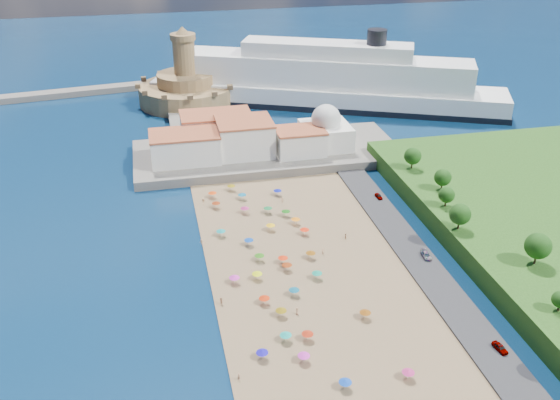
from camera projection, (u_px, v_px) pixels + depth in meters
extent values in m
plane|color=#071938|center=(286.00, 278.00, 149.04)|extent=(700.00, 700.00, 0.00)
cube|color=#59544C|center=(267.00, 153.00, 213.78)|extent=(90.00, 36.00, 3.00)
cube|color=#59544C|center=(194.00, 124.00, 240.20)|extent=(18.00, 70.00, 2.40)
cube|color=silver|center=(185.00, 148.00, 202.26)|extent=(22.00, 14.00, 9.00)
cube|color=silver|center=(245.00, 138.00, 207.34)|extent=(18.00, 16.00, 11.00)
cube|color=silver|center=(300.00, 142.00, 207.96)|extent=(16.00, 12.00, 8.00)
cube|color=silver|center=(216.00, 129.00, 216.49)|extent=(24.00, 14.00, 10.00)
cube|color=silver|center=(325.00, 136.00, 213.34)|extent=(16.00, 16.00, 8.00)
sphere|color=silver|center=(326.00, 119.00, 210.61)|extent=(10.00, 10.00, 10.00)
cylinder|color=silver|center=(326.00, 108.00, 208.88)|extent=(1.20, 1.20, 1.60)
cylinder|color=#99744C|center=(187.00, 94.00, 265.03)|extent=(40.00, 40.00, 8.00)
cylinder|color=#99744C|center=(186.00, 79.00, 262.07)|extent=(24.00, 24.00, 5.00)
cylinder|color=#99744C|center=(184.00, 57.00, 257.75)|extent=(9.00, 9.00, 14.00)
cylinder|color=#99744C|center=(183.00, 37.00, 254.02)|extent=(10.40, 10.40, 2.40)
cone|color=#99744C|center=(182.00, 30.00, 252.80)|extent=(6.00, 6.00, 3.00)
cube|color=black|center=(325.00, 103.00, 263.85)|extent=(145.36, 79.35, 2.39)
cube|color=white|center=(326.00, 95.00, 262.38)|extent=(144.29, 78.59, 8.87)
cube|color=white|center=(326.00, 71.00, 257.67)|extent=(115.59, 63.23, 11.83)
cube|color=white|center=(327.00, 50.00, 253.64)|extent=(68.79, 40.05, 5.91)
cylinder|color=black|center=(377.00, 37.00, 247.58)|extent=(7.88, 7.88, 5.91)
cylinder|color=gray|center=(307.00, 336.00, 127.91)|extent=(0.07, 0.07, 2.00)
cone|color=#A9240D|center=(308.00, 333.00, 127.50)|extent=(2.50, 2.50, 0.60)
cylinder|color=gray|center=(242.00, 197.00, 184.70)|extent=(0.07, 0.07, 2.00)
cone|color=#0F658B|center=(242.00, 194.00, 184.29)|extent=(2.50, 2.50, 0.60)
cylinder|color=gray|center=(304.00, 232.00, 166.21)|extent=(0.07, 0.07, 2.00)
cone|color=red|center=(305.00, 229.00, 165.80)|extent=(2.50, 2.50, 0.60)
cylinder|color=gray|center=(231.00, 188.00, 190.13)|extent=(0.07, 0.07, 2.00)
cone|color=#836D0B|center=(231.00, 185.00, 189.72)|extent=(2.50, 2.50, 0.60)
cylinder|color=gray|center=(271.00, 227.00, 168.28)|extent=(0.07, 0.07, 2.00)
cone|color=yellow|center=(271.00, 224.00, 167.87)|extent=(2.50, 2.50, 0.60)
cylinder|color=gray|center=(294.00, 292.00, 141.67)|extent=(0.07, 0.07, 2.00)
cone|color=#0D5977|center=(294.00, 289.00, 141.27)|extent=(2.50, 2.50, 0.60)
cylinder|color=gray|center=(262.00, 355.00, 122.86)|extent=(0.07, 0.07, 2.00)
cone|color=#170DB0|center=(262.00, 351.00, 122.45)|extent=(2.50, 2.50, 0.60)
cylinder|color=gray|center=(245.00, 210.00, 177.10)|extent=(0.07, 0.07, 2.00)
cone|color=#A22261|center=(245.00, 207.00, 176.69)|extent=(2.50, 2.50, 0.60)
cylinder|color=gray|center=(345.00, 385.00, 115.60)|extent=(0.07, 0.07, 2.00)
cone|color=#0D3EB1|center=(345.00, 381.00, 115.19)|extent=(2.50, 2.50, 0.60)
cylinder|color=gray|center=(283.00, 260.00, 153.71)|extent=(0.07, 0.07, 2.00)
cone|color=red|center=(283.00, 257.00, 153.30)|extent=(2.50, 2.50, 0.60)
cylinder|color=gray|center=(296.00, 221.00, 171.34)|extent=(0.07, 0.07, 2.00)
cone|color=orange|center=(296.00, 218.00, 170.93)|extent=(2.50, 2.50, 0.60)
cylinder|color=gray|center=(304.00, 358.00, 122.06)|extent=(0.07, 0.07, 2.00)
cone|color=#CC2BB2|center=(304.00, 354.00, 121.65)|extent=(2.50, 2.50, 0.60)
cylinder|color=gray|center=(212.00, 195.00, 185.79)|extent=(0.07, 0.07, 2.00)
cone|color=#E43F0A|center=(212.00, 192.00, 185.38)|extent=(2.50, 2.50, 0.60)
cylinder|color=gray|center=(311.00, 255.00, 155.75)|extent=(0.07, 0.07, 2.00)
cone|color=#824A0B|center=(311.00, 252.00, 155.34)|extent=(2.50, 2.50, 0.60)
cylinder|color=gray|center=(287.00, 267.00, 150.92)|extent=(0.07, 0.07, 2.00)
cone|color=maroon|center=(287.00, 264.00, 150.51)|extent=(2.50, 2.50, 0.60)
cylinder|color=gray|center=(408.00, 375.00, 117.91)|extent=(0.07, 0.07, 2.00)
cone|color=#B12668|center=(408.00, 371.00, 117.50)|extent=(2.50, 2.50, 0.60)
cylinder|color=gray|center=(281.00, 313.00, 134.88)|extent=(0.07, 0.07, 2.00)
cone|color=#7B620B|center=(281.00, 309.00, 134.47)|extent=(2.50, 2.50, 0.60)
cylinder|color=gray|center=(286.00, 337.00, 127.57)|extent=(0.07, 0.07, 2.00)
cone|color=#109989|center=(286.00, 334.00, 127.16)|extent=(2.50, 2.50, 0.60)
cylinder|color=gray|center=(234.00, 280.00, 146.07)|extent=(0.07, 0.07, 2.00)
cone|color=#C82AAD|center=(234.00, 277.00, 145.66)|extent=(2.50, 2.50, 0.60)
cylinder|color=gray|center=(268.00, 210.00, 177.13)|extent=(0.07, 0.07, 2.00)
cone|color=#136D34|center=(268.00, 207.00, 176.73)|extent=(2.50, 2.50, 0.60)
cylinder|color=gray|center=(264.00, 300.00, 138.85)|extent=(0.07, 0.07, 2.00)
cone|color=red|center=(264.00, 297.00, 138.44)|extent=(2.50, 2.50, 0.60)
cylinder|color=gray|center=(286.00, 213.00, 175.42)|extent=(0.07, 0.07, 2.00)
cone|color=#166912|center=(286.00, 210.00, 175.01)|extent=(2.50, 2.50, 0.60)
cylinder|color=gray|center=(259.00, 258.00, 154.69)|extent=(0.07, 0.07, 2.00)
cone|color=#2B7414|center=(259.00, 255.00, 154.28)|extent=(2.50, 2.50, 0.60)
cylinder|color=gray|center=(278.00, 193.00, 187.18)|extent=(0.07, 0.07, 2.00)
cone|color=#0C159F|center=(278.00, 190.00, 186.77)|extent=(2.50, 2.50, 0.60)
cylinder|color=gray|center=(257.00, 276.00, 147.50)|extent=(0.07, 0.07, 2.00)
cone|color=#D3E30C|center=(257.00, 273.00, 147.09)|extent=(2.50, 2.50, 0.60)
cylinder|color=gray|center=(216.00, 205.00, 179.89)|extent=(0.07, 0.07, 2.00)
cone|color=maroon|center=(216.00, 202.00, 179.48)|extent=(2.50, 2.50, 0.60)
cylinder|color=gray|center=(249.00, 242.00, 161.35)|extent=(0.07, 0.07, 2.00)
cone|color=#0C3FA3|center=(249.00, 239.00, 160.94)|extent=(2.50, 2.50, 0.60)
cylinder|color=gray|center=(365.00, 315.00, 134.26)|extent=(0.07, 0.07, 2.00)
cone|color=#7B400B|center=(365.00, 311.00, 133.85)|extent=(2.50, 2.50, 0.60)
cylinder|color=gray|center=(317.00, 275.00, 147.74)|extent=(0.07, 0.07, 2.00)
cone|color=#0F896B|center=(317.00, 272.00, 147.33)|extent=(2.50, 2.50, 0.60)
cylinder|color=gray|center=(221.00, 233.00, 165.51)|extent=(0.07, 0.07, 2.00)
cone|color=#0E8787|center=(221.00, 230.00, 165.10)|extent=(2.50, 2.50, 0.60)
imported|color=tan|center=(346.00, 236.00, 164.36)|extent=(0.79, 1.62, 1.68)
imported|color=tan|center=(297.00, 311.00, 135.68)|extent=(0.90, 0.99, 1.71)
imported|color=tan|center=(323.00, 251.00, 157.61)|extent=(0.74, 0.70, 1.70)
imported|color=tan|center=(221.00, 301.00, 138.74)|extent=(1.11, 1.16, 1.89)
imported|color=tan|center=(239.00, 377.00, 117.71)|extent=(0.68, 0.54, 1.65)
imported|color=tan|center=(282.00, 200.00, 182.91)|extent=(1.30, 1.07, 1.76)
imported|color=tan|center=(203.00, 201.00, 182.51)|extent=(1.13, 0.83, 1.78)
imported|color=tan|center=(202.00, 242.00, 161.85)|extent=(1.14, 0.77, 1.63)
imported|color=gray|center=(379.00, 196.00, 184.92)|extent=(1.57, 3.59, 1.20)
imported|color=gray|center=(500.00, 347.00, 124.65)|extent=(2.15, 4.09, 1.33)
imported|color=gray|center=(426.00, 255.00, 155.55)|extent=(2.14, 4.57, 1.29)
cylinder|color=#382314|center=(559.00, 307.00, 127.36)|extent=(0.50, 0.50, 2.01)
cylinder|color=#382314|center=(536.00, 257.00, 142.83)|extent=(0.50, 0.50, 3.39)
sphere|color=#14380F|center=(538.00, 246.00, 141.44)|extent=(6.11, 6.11, 6.11)
cylinder|color=#382314|center=(459.00, 224.00, 157.29)|extent=(0.50, 0.50, 3.04)
sphere|color=#14380F|center=(460.00, 214.00, 156.05)|extent=(5.46, 5.46, 5.46)
cylinder|color=#382314|center=(446.00, 202.00, 168.52)|extent=(0.50, 0.50, 2.47)
sphere|color=#14380F|center=(447.00, 195.00, 167.51)|extent=(4.45, 4.45, 4.45)
cylinder|color=#382314|center=(442.00, 185.00, 177.61)|extent=(0.50, 0.50, 2.73)
sphere|color=#14380F|center=(443.00, 177.00, 176.49)|extent=(4.91, 4.91, 4.91)
cylinder|color=#382314|center=(412.00, 164.00, 190.81)|extent=(0.50, 0.50, 2.93)
sphere|color=#14380F|center=(413.00, 156.00, 189.61)|extent=(5.27, 5.27, 5.27)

